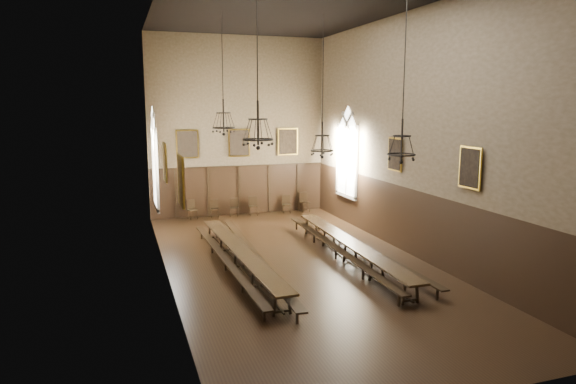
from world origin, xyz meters
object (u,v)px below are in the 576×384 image
bench_left_inner (255,258)px  chair_3 (234,211)px  table_left (241,259)px  chair_1 (193,213)px  chandelier_back_left (224,120)px  table_right (350,251)px  chair_6 (286,208)px  chair_7 (305,206)px  chandelier_front_right (402,144)px  bench_left_outer (225,263)px  chair_4 (253,209)px  chair_2 (215,212)px  bench_right_inner (336,251)px  chandelier_front_left (258,129)px  bench_right_outer (365,251)px  chandelier_back_right (322,142)px

bench_left_inner → chair_3: size_ratio=11.81×
table_left → bench_left_inner: size_ratio=0.87×
table_left → bench_left_inner: table_left is taller
chair_1 → chandelier_back_left: (0.53, -5.62, 4.73)m
table_right → chair_6: 8.75m
bench_left_inner → chair_7: 9.64m
table_right → chair_6: size_ratio=10.28×
chair_1 → chandelier_front_right: size_ratio=0.19×
bench_left_outer → chair_4: (3.17, 8.36, 0.01)m
chair_2 → chair_6: 3.78m
chair_2 → bench_left_outer: bearing=-90.6°
bench_right_inner → chandelier_front_left: (-3.71, -2.97, 4.66)m
chair_4 → chandelier_front_right: bearing=-77.6°
bench_left_inner → chandelier_back_left: 5.47m
bench_right_outer → chandelier_back_left: bearing=146.8°
bench_left_outer → chair_1: bearing=89.5°
bench_left_inner → chair_4: size_ratio=11.14×
table_left → chair_1: (-0.46, 8.49, -0.08)m
table_right → chandelier_back_left: (-3.90, 3.20, 4.65)m
chair_7 → chandelier_back_right: 7.57m
chandelier_back_left → bench_right_inner: bearing=-38.5°
chair_2 → bench_left_inner: bearing=-83.6°
chair_2 → chair_7: bearing=5.8°
bench_left_inner → bench_right_outer: bench_left_inner is taller
bench_left_inner → chandelier_front_right: 6.45m
table_left → chandelier_back_left: 5.47m
chandelier_front_right → chandelier_back_left: bearing=125.4°
chair_3 → chandelier_back_left: chandelier_back_left is taller
table_right → chandelier_front_left: size_ratio=2.11×
chair_4 → chair_6: size_ratio=1.05×
table_left → bench_right_inner: table_left is taller
chair_1 → bench_left_outer: bearing=-106.2°
chair_4 → chandelier_back_right: size_ratio=0.18×
chair_2 → chair_7: (4.79, -0.12, 0.04)m
table_left → chair_7: chair_7 is taller
bench_right_inner → chair_4: size_ratio=10.60×
chandelier_back_right → chandelier_front_left: (-3.95, -4.98, 0.81)m
table_right → chandelier_front_right: (0.32, -2.74, 4.08)m
table_left → chandelier_front_left: chandelier_front_left is taller
bench_right_inner → chair_6: chair_6 is taller
chair_1 → chair_7: bearing=-16.5°
chair_7 → chandelier_back_left: (-5.37, -5.53, 4.71)m
chair_1 → chandelier_back_right: 8.62m
chandelier_back_left → chandelier_back_right: size_ratio=0.83×
chair_1 → chair_2: bearing=-13.5°
chandelier_back_left → chandelier_back_right: bearing=-11.8°
chair_6 → chair_7: size_ratio=0.90×
bench_right_outer → chair_3: chair_3 is taller
table_left → chandelier_front_right: (4.30, -3.08, 4.09)m
bench_left_inner → bench_right_inner: (3.07, -0.04, -0.02)m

